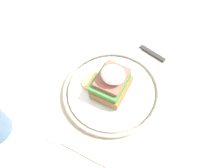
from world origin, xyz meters
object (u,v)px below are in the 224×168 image
object	(u,v)px
sandwich	(111,81)
knife	(142,48)
plate	(112,90)
fork	(74,148)

from	to	relation	value
sandwich	knife	bearing A→B (deg)	-4.94
plate	fork	world-z (taller)	plate
plate	fork	xyz separation A→B (m)	(-0.16, 0.01, -0.01)
plate	fork	size ratio (longest dim) A/B	1.55
plate	sandwich	world-z (taller)	sandwich
sandwich	fork	distance (m)	0.17
sandwich	knife	xyz separation A→B (m)	(0.17, -0.01, -0.05)
plate	fork	bearing A→B (deg)	176.88
plate	sandwich	distance (m)	0.04
plate	fork	distance (m)	0.16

